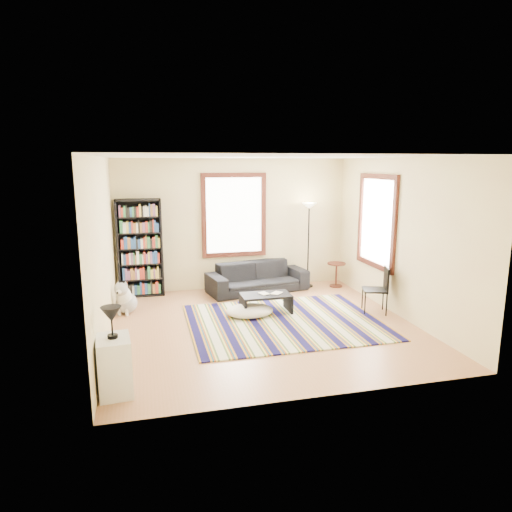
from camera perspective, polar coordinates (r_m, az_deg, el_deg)
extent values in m
cube|color=#AB724E|center=(7.85, 0.89, -8.97)|extent=(5.00, 5.00, 0.10)
cube|color=white|center=(7.35, 0.96, 12.71)|extent=(5.00, 5.00, 0.10)
cube|color=beige|center=(9.92, -2.85, 4.01)|extent=(5.00, 0.10, 2.80)
cube|color=beige|center=(5.10, 8.27, -3.38)|extent=(5.00, 0.10, 2.80)
cube|color=beige|center=(7.25, -18.95, 0.58)|extent=(0.10, 5.00, 2.80)
cube|color=beige|center=(8.47, 17.85, 2.16)|extent=(0.10, 5.00, 2.80)
cube|color=white|center=(9.82, -2.77, 5.11)|extent=(1.20, 0.06, 1.60)
cube|color=white|center=(9.09, 14.87, 4.21)|extent=(0.06, 1.20, 1.60)
cube|color=#0F0B3B|center=(7.97, 3.56, -8.20)|extent=(3.27, 2.61, 0.02)
imported|color=black|center=(9.74, 0.18, -2.66)|extent=(1.21, 2.24, 0.62)
cube|color=black|center=(9.58, -14.28, 0.97)|extent=(0.90, 0.30, 2.00)
cube|color=black|center=(8.37, 1.23, -5.98)|extent=(1.00, 0.73, 0.36)
imported|color=beige|center=(8.29, 0.56, -4.79)|extent=(0.23, 0.19, 0.02)
imported|color=beige|center=(8.40, 2.13, -4.58)|extent=(0.26, 0.26, 0.02)
ellipsoid|color=beige|center=(8.22, -0.81, -6.86)|extent=(0.90, 0.70, 0.21)
cylinder|color=#431A10|center=(10.26, 9.99, -2.33)|extent=(0.53, 0.53, 0.54)
cube|color=black|center=(8.61, 14.63, -4.12)|extent=(0.53, 0.52, 0.86)
cube|color=white|center=(5.79, -17.26, -12.98)|extent=(0.42, 0.53, 0.70)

